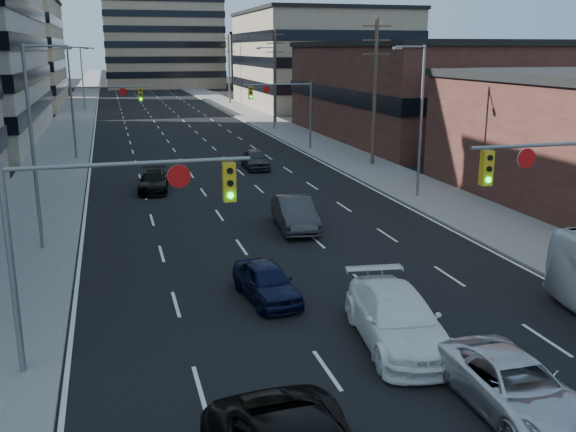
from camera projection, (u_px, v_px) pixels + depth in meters
The scene contains 25 objects.
road_surface at pixel (143, 92), 134.08m from camera, with size 18.00×300.00×0.02m, color black.
sidewalk_left at pixel (85, 93), 131.08m from camera, with size 5.00×300.00×0.15m, color slate.
sidewalk_right at pixel (198, 91), 137.05m from camera, with size 5.00×300.00×0.15m, color slate.
storefront_right_mid at pixel (428, 93), 64.62m from camera, with size 20.00×30.00×9.00m, color #472119.
office_right_far at pixel (319, 61), 99.66m from camera, with size 22.00×28.00×14.00m, color gray.
bg_block_left at pixel (0, 43), 133.60m from camera, with size 24.00×24.00×20.00m, color #ADA089.
bg_block_right at pixel (290, 62), 140.87m from camera, with size 22.00×22.00×12.00m, color gray.
signal_near_left at pixel (108, 219), 17.34m from camera, with size 6.59×0.33×6.00m.
signal_near_right at pixel (574, 188), 21.22m from camera, with size 6.59×0.33×6.00m.
signal_far_left at pixel (102, 106), 51.78m from camera, with size 6.09×0.33×6.00m.
signal_far_right at pixel (285, 102), 55.77m from camera, with size 6.09×0.33×6.00m.
utility_pole_block at pixel (375, 90), 48.18m from camera, with size 2.20×0.28×11.00m.
utility_pole_midblock at pixel (275, 75), 76.14m from camera, with size 2.20×0.28×11.00m.
utility_pole_distant at pixel (229, 68), 104.10m from camera, with size 2.20×0.28×11.00m.
streetlight_left_near at pixel (36, 138), 27.60m from camera, with size 2.03×0.22×9.00m.
streetlight_left_mid at pixel (72, 90), 60.22m from camera, with size 2.03×0.22×9.00m.
streetlight_left_far at pixel (83, 75), 92.84m from camera, with size 2.03×0.22×9.00m.
streetlight_right_near at pixel (419, 114), 37.63m from camera, with size 2.03×0.22×9.00m.
streetlight_right_far at pixel (272, 84), 70.25m from camera, with size 2.03×0.22×9.00m.
white_van at pixel (397, 319), 19.51m from camera, with size 2.31×5.69×1.65m, color white.
silver_suv at pixel (514, 386), 15.89m from camera, with size 2.27×4.93×1.37m, color silver.
sedan_blue at pixel (266, 282), 23.01m from camera, with size 1.60×3.97×1.35m, color black.
sedan_grey_center at pixel (295, 213), 32.04m from camera, with size 1.69×4.86×1.60m, color #303032.
sedan_black_far at pixel (154, 181), 40.58m from camera, with size 1.80×4.43×1.28m, color black.
sedan_grey_right at pixel (255, 159), 48.22m from camera, with size 1.71×4.26×1.45m, color #302F32.
Camera 1 is at (-7.25, -9.46, 8.78)m, focal length 40.00 mm.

